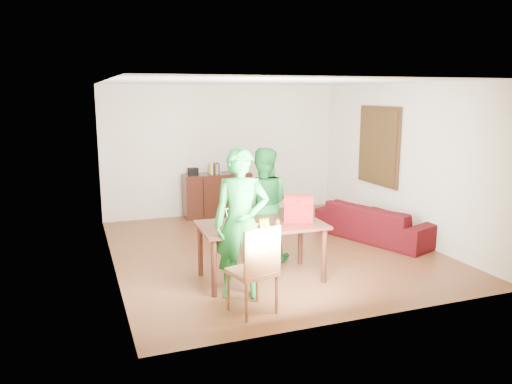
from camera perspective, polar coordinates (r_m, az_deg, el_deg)
name	(u,v)px	position (r m, az deg, el deg)	size (l,w,h in m)	color
room	(269,170)	(8.10, 1.52, 2.55)	(5.20, 5.70, 2.90)	#4C2813
table	(261,231)	(6.81, 0.58, -4.44)	(1.71, 0.99, 0.79)	black
chair	(253,287)	(5.91, -0.35, -10.83)	(0.58, 0.56, 1.07)	brown
person_near	(241,223)	(6.18, -1.72, -3.62)	(0.69, 0.45, 1.89)	#156221
person_far	(263,204)	(7.59, 0.76, -1.43)	(0.84, 0.66, 1.73)	#12531C
laptop	(243,222)	(6.69, -1.45, -3.46)	(0.38, 0.32, 0.23)	white
bananas	(264,229)	(6.41, 0.96, -4.21)	(0.17, 0.11, 0.07)	gold
bottle	(278,224)	(6.44, 2.50, -3.72)	(0.05, 0.05, 0.16)	#502D12
red_bag	(298,211)	(6.91, 4.85, -2.15)	(0.39, 0.23, 0.29)	maroon
sofa	(376,222)	(9.02, 13.52, -3.33)	(2.13, 0.83, 0.62)	#3B0712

